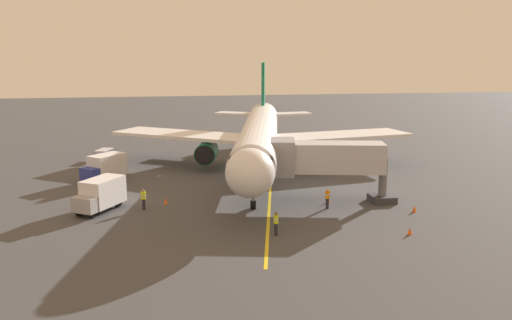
# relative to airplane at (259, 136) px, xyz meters

# --- Properties ---
(ground_plane) EXTENTS (220.00, 220.00, 0.00)m
(ground_plane) POSITION_rel_airplane_xyz_m (1.79, 0.19, -4.00)
(ground_plane) COLOR #424244
(apron_lead_in_line) EXTENTS (8.98, 39.09, 0.01)m
(apron_lead_in_line) POSITION_rel_airplane_xyz_m (0.06, 6.27, -4.00)
(apron_lead_in_line) COLOR yellow
(apron_lead_in_line) RESTS_ON ground
(airplane) EXTENTS (33.96, 40.00, 11.50)m
(airplane) POSITION_rel_airplane_xyz_m (0.00, 0.00, 0.00)
(airplane) COLOR white
(airplane) RESTS_ON ground
(jet_bridge) EXTENTS (11.50, 5.10, 5.40)m
(jet_bridge) POSITION_rel_airplane_xyz_m (-2.77, 12.18, -0.24)
(jet_bridge) COLOR #B7B7BC
(jet_bridge) RESTS_ON ground
(ground_crew_marshaller) EXTENTS (0.28, 0.42, 1.71)m
(ground_crew_marshaller) POSITION_rel_airplane_xyz_m (2.55, 20.04, -3.12)
(ground_crew_marshaller) COLOR #23232D
(ground_crew_marshaller) RESTS_ON ground
(ground_crew_wing_walker) EXTENTS (0.47, 0.45, 1.71)m
(ground_crew_wing_walker) POSITION_rel_airplane_xyz_m (-3.01, 14.46, -3.12)
(ground_crew_wing_walker) COLOR #23232D
(ground_crew_wing_walker) RESTS_ON ground
(ground_crew_loader) EXTENTS (0.41, 0.27, 1.71)m
(ground_crew_loader) POSITION_rel_airplane_xyz_m (11.88, 12.04, -3.12)
(ground_crew_loader) COLOR #23232D
(ground_crew_loader) RESTS_ON ground
(box_truck_near_nose) EXTENTS (4.49, 4.75, 2.62)m
(box_truck_near_nose) POSITION_rel_airplane_xyz_m (16.06, 1.07, -2.62)
(box_truck_near_nose) COLOR #2D3899
(box_truck_near_nose) RESTS_ON ground
(box_truck_portside) EXTENTS (4.08, 4.94, 2.62)m
(box_truck_portside) POSITION_rel_airplane_xyz_m (15.31, 11.81, -2.62)
(box_truck_portside) COLOR #9E9EA3
(box_truck_portside) RESTS_ON ground
(baggage_cart_starboard_side) EXTENTS (2.22, 2.91, 1.27)m
(baggage_cart_starboard_side) POSITION_rel_airplane_xyz_m (17.24, -10.03, -3.35)
(baggage_cart_starboard_side) COLOR #2D3899
(baggage_cart_starboard_side) RESTS_ON ground
(safety_cone_nose_left) EXTENTS (0.32, 0.32, 0.55)m
(safety_cone_nose_left) POSITION_rel_airplane_xyz_m (-3.63, 12.81, -3.73)
(safety_cone_nose_left) COLOR #F2590F
(safety_cone_nose_left) RESTS_ON ground
(safety_cone_nose_right) EXTENTS (0.32, 0.32, 0.55)m
(safety_cone_nose_right) POSITION_rel_airplane_xyz_m (-9.64, 16.63, -3.73)
(safety_cone_nose_right) COLOR #F2590F
(safety_cone_nose_right) RESTS_ON ground
(safety_cone_wing_port) EXTENTS (0.32, 0.32, 0.55)m
(safety_cone_wing_port) POSITION_rel_airplane_xyz_m (10.09, 10.72, -3.73)
(safety_cone_wing_port) COLOR #F2590F
(safety_cone_wing_port) RESTS_ON ground
(safety_cone_wing_starboard) EXTENTS (0.32, 0.32, 0.55)m
(safety_cone_wing_starboard) POSITION_rel_airplane_xyz_m (-6.77, 21.60, -3.73)
(safety_cone_wing_starboard) COLOR #F2590F
(safety_cone_wing_starboard) RESTS_ON ground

